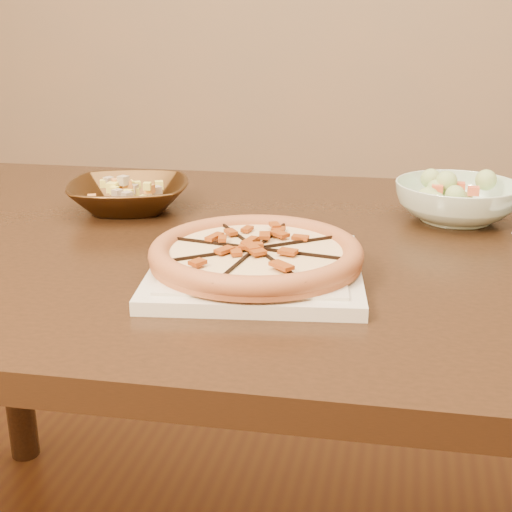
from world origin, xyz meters
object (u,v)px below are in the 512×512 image
Objects in this scene: plate at (256,270)px; bronze_bowl at (129,196)px; dining_table at (222,296)px; pizza at (256,253)px.

plate is 0.40m from bronze_bowl.
dining_table is 0.21m from plate.
pizza reaches higher than plate.
pizza is at bearing -43.70° from bronze_bowl.
bronze_bowl is at bearing 148.95° from dining_table.
plate is at bearing -43.70° from bronze_bowl.
pizza is 1.35× the size of bronze_bowl.
bronze_bowl is at bearing 136.30° from pizza.
pizza is at bearing 158.15° from plate.
dining_table is 0.22m from pizza.
plate is 1.10× the size of pizza.
dining_table is at bearing 119.87° from pizza.
plate is (0.09, -0.16, 0.11)m from dining_table.
dining_table is at bearing 119.87° from plate.
plate is 0.02m from pizza.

